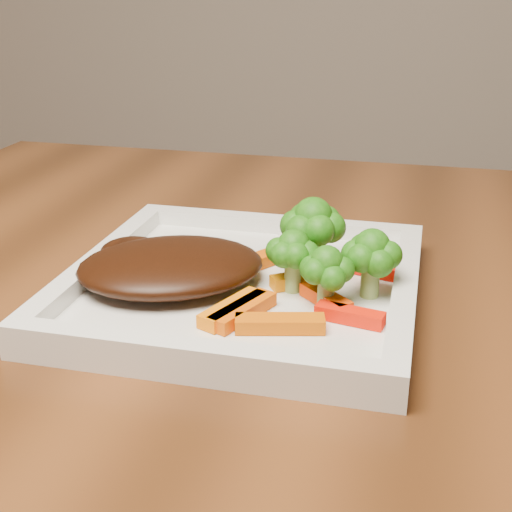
# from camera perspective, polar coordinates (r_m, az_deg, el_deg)

# --- Properties ---
(plate) EXTENTS (0.27, 0.27, 0.01)m
(plate) POSITION_cam_1_polar(r_m,az_deg,el_deg) (0.57, -0.97, -2.79)
(plate) COLOR white
(plate) RESTS_ON dining_table
(steak) EXTENTS (0.18, 0.17, 0.03)m
(steak) POSITION_cam_1_polar(r_m,az_deg,el_deg) (0.57, -6.84, -0.81)
(steak) COLOR black
(steak) RESTS_ON plate
(broccoli_0) EXTENTS (0.06, 0.06, 0.07)m
(broccoli_0) POSITION_cam_1_polar(r_m,az_deg,el_deg) (0.58, 4.55, 2.00)
(broccoli_0) COLOR #306911
(broccoli_0) RESTS_ON plate
(broccoli_1) EXTENTS (0.05, 0.05, 0.06)m
(broccoli_1) POSITION_cam_1_polar(r_m,az_deg,el_deg) (0.54, 9.22, -0.08)
(broccoli_1) COLOR #147814
(broccoli_1) RESTS_ON plate
(broccoli_2) EXTENTS (0.06, 0.06, 0.06)m
(broccoli_2) POSITION_cam_1_polar(r_m,az_deg,el_deg) (0.52, 5.67, -1.12)
(broccoli_2) COLOR #2E5D0F
(broccoli_2) RESTS_ON plate
(broccoli_3) EXTENTS (0.06, 0.06, 0.06)m
(broccoli_3) POSITION_cam_1_polar(r_m,az_deg,el_deg) (0.55, 2.99, 0.17)
(broccoli_3) COLOR #127012
(broccoli_3) RESTS_ON plate
(carrot_0) EXTENTS (0.06, 0.03, 0.01)m
(carrot_0) POSITION_cam_1_polar(r_m,az_deg,el_deg) (0.50, 1.93, -5.43)
(carrot_0) COLOR #CF5703
(carrot_0) RESTS_ON plate
(carrot_1) EXTENTS (0.05, 0.02, 0.01)m
(carrot_1) POSITION_cam_1_polar(r_m,az_deg,el_deg) (0.51, 7.52, -4.72)
(carrot_1) COLOR red
(carrot_1) RESTS_ON plate
(carrot_2) EXTENTS (0.04, 0.06, 0.01)m
(carrot_2) POSITION_cam_1_polar(r_m,az_deg,el_deg) (0.52, -1.88, -4.27)
(carrot_2) COLOR orange
(carrot_2) RESTS_ON plate
(carrot_3) EXTENTS (0.07, 0.03, 0.01)m
(carrot_3) POSITION_cam_1_polar(r_m,az_deg,el_deg) (0.59, 9.43, -0.99)
(carrot_3) COLOR red
(carrot_3) RESTS_ON plate
(carrot_4) EXTENTS (0.04, 0.06, 0.01)m
(carrot_4) POSITION_cam_1_polar(r_m,az_deg,el_deg) (0.61, 1.37, 0.03)
(carrot_4) COLOR #CC4D03
(carrot_4) RESTS_ON plate
(carrot_5) EXTENTS (0.04, 0.04, 0.01)m
(carrot_5) POSITION_cam_1_polar(r_m,az_deg,el_deg) (0.53, 5.60, -3.41)
(carrot_5) COLOR #FF4004
(carrot_5) RESTS_ON plate
(carrot_6) EXTENTS (0.05, 0.04, 0.01)m
(carrot_6) POSITION_cam_1_polar(r_m,az_deg,el_deg) (0.57, 3.72, -1.86)
(carrot_6) COLOR orange
(carrot_6) RESTS_ON plate
(carrot_7) EXTENTS (0.04, 0.06, 0.01)m
(carrot_7) POSITION_cam_1_polar(r_m,az_deg,el_deg) (0.51, -1.08, -4.41)
(carrot_7) COLOR #DC5403
(carrot_7) RESTS_ON plate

